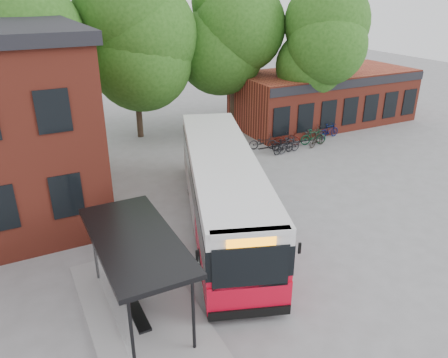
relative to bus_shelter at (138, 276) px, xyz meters
name	(u,v)px	position (x,y,z in m)	size (l,w,h in m)	color
ground	(245,261)	(4.50, 1.00, -1.45)	(100.00, 100.00, 0.00)	slate
shop_row	(324,97)	(19.50, 15.00, 0.55)	(14.00, 6.20, 4.00)	maroon
bus_shelter	(138,276)	(0.00, 0.00, 0.00)	(3.60, 7.00, 2.90)	black
bike_rail	(292,145)	(13.78, 11.00, -1.26)	(5.20, 0.10, 0.38)	black
tree_0	(23,69)	(-1.50, 17.00, 4.05)	(7.92, 7.92, 11.00)	#1F4A13
tree_1	(135,63)	(5.50, 18.00, 3.75)	(7.92, 7.92, 10.40)	#1F4A13
tree_2	(233,53)	(12.50, 17.00, 4.05)	(7.92, 7.92, 11.00)	#1F4A13
tree_3	(323,69)	(17.50, 13.00, 3.19)	(7.04, 7.04, 9.28)	#1F4A13
city_bus	(222,190)	(5.08, 4.09, 0.23)	(2.82, 13.22, 3.36)	red
bicycle_0	(263,142)	(11.93, 11.70, -0.96)	(0.65, 1.86, 0.98)	black
bicycle_1	(284,146)	(12.67, 10.36, -0.93)	(0.48, 1.71, 1.03)	black
bicycle_2	(283,142)	(13.11, 11.08, -0.96)	(0.65, 1.86, 0.97)	black
bicycle_3	(289,145)	(13.07, 10.34, -0.91)	(0.50, 1.79, 1.07)	black
bicycle_4	(287,139)	(13.78, 11.58, -0.97)	(0.63, 1.82, 0.96)	#4C100B
bicycle_5	(318,139)	(15.48, 10.48, -0.92)	(0.49, 1.75, 1.05)	black
bicycle_6	(312,132)	(16.06, 11.89, -0.95)	(0.66, 1.91, 1.00)	#383331
bicycle_7	(313,137)	(15.47, 10.93, -0.90)	(0.51, 1.82, 1.10)	#0C4328
bicycle_extra_0	(329,131)	(17.39, 11.61, -0.92)	(0.50, 1.76, 1.06)	#040E38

